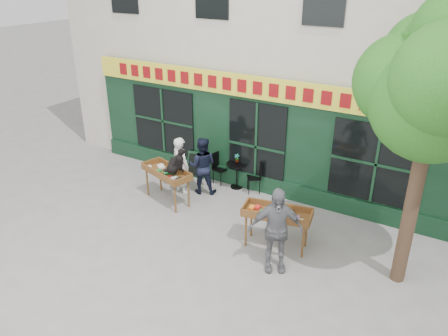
{
  "coord_description": "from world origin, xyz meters",
  "views": [
    {
      "loc": [
        4.89,
        -7.74,
        5.86
      ],
      "look_at": [
        0.03,
        0.5,
        1.43
      ],
      "focal_mm": 35.0,
      "sensor_mm": 36.0,
      "label": 1
    }
  ],
  "objects": [
    {
      "name": "street_tree",
      "position": [
        4.34,
        0.36,
        4.11
      ],
      "size": [
        3.05,
        2.9,
        5.6
      ],
      "color": "#382619",
      "rests_on": "ground"
    },
    {
      "name": "book_cart_right",
      "position": [
        1.65,
        0.08,
        0.82
      ],
      "size": [
        1.59,
        0.89,
        0.99
      ],
      "rotation": [
        0.0,
        0.0,
        0.19
      ],
      "color": "brown",
      "rests_on": "ground"
    },
    {
      "name": "ground",
      "position": [
        0.0,
        0.0,
        0.0
      ],
      "size": [
        80.0,
        80.0,
        0.0
      ],
      "primitive_type": "plane",
      "color": "slate",
      "rests_on": "ground"
    },
    {
      "name": "chalkboard",
      "position": [
        -1.95,
        2.19,
        0.4
      ],
      "size": [
        0.58,
        0.28,
        0.79
      ],
      "rotation": [
        0.0,
        0.0,
        0.18
      ],
      "color": "black",
      "rests_on": "ground"
    },
    {
      "name": "bistro_chair_right",
      "position": [
        0.08,
        2.25,
        0.56
      ],
      "size": [
        0.5,
        0.5,
        0.95
      ],
      "rotation": [
        0.0,
        0.0,
        -0.97
      ],
      "color": "black",
      "rests_on": "ground"
    },
    {
      "name": "woman",
      "position": [
        -1.77,
        1.18,
        0.82
      ],
      "size": [
        0.69,
        0.55,
        1.64
      ],
      "primitive_type": "imported",
      "rotation": [
        0.0,
        0.0,
        2.84
      ],
      "color": "silver",
      "rests_on": "ground"
    },
    {
      "name": "book_cart_center",
      "position": [
        -1.77,
        0.53,
        0.82
      ],
      "size": [
        1.62,
        1.04,
        0.99
      ],
      "rotation": [
        0.0,
        0.0,
        -0.3
      ],
      "color": "brown",
      "rests_on": "ground"
    },
    {
      "name": "man_left",
      "position": [
        -1.24,
        1.47,
        0.82
      ],
      "size": [
        0.98,
        0.89,
        1.64
      ],
      "primitive_type": "imported",
      "rotation": [
        0.0,
        0.0,
        3.56
      ],
      "color": "black",
      "rests_on": "ground"
    },
    {
      "name": "potted_plant",
      "position": [
        -0.54,
        2.2,
        0.91
      ],
      "size": [
        0.16,
        0.12,
        0.29
      ],
      "primitive_type": "imported",
      "rotation": [
        0.0,
        0.0,
        0.07
      ],
      "color": "gray",
      "rests_on": "bistro_table"
    },
    {
      "name": "bistro_table",
      "position": [
        -0.54,
        2.2,
        0.54
      ],
      "size": [
        0.6,
        0.6,
        0.76
      ],
      "color": "black",
      "rests_on": "ground"
    },
    {
      "name": "man_right",
      "position": [
        1.95,
        -0.67,
        0.95
      ],
      "size": [
        1.2,
        0.97,
        1.91
      ],
      "primitive_type": "imported",
      "rotation": [
        0.0,
        0.0,
        0.54
      ],
      "color": "#5E5E63",
      "rests_on": "ground"
    },
    {
      "name": "bistro_chair_left",
      "position": [
        -1.18,
        2.22,
        0.56
      ],
      "size": [
        0.43,
        0.42,
        0.95
      ],
      "rotation": [
        0.0,
        0.0,
        1.38
      ],
      "color": "black",
      "rests_on": "ground"
    },
    {
      "name": "dog",
      "position": [
        -1.42,
        0.48,
        1.29
      ],
      "size": [
        0.5,
        0.67,
        0.6
      ],
      "primitive_type": null,
      "rotation": [
        0.0,
        0.0,
        -0.3
      ],
      "color": "black",
      "rests_on": "book_cart_center"
    }
  ]
}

